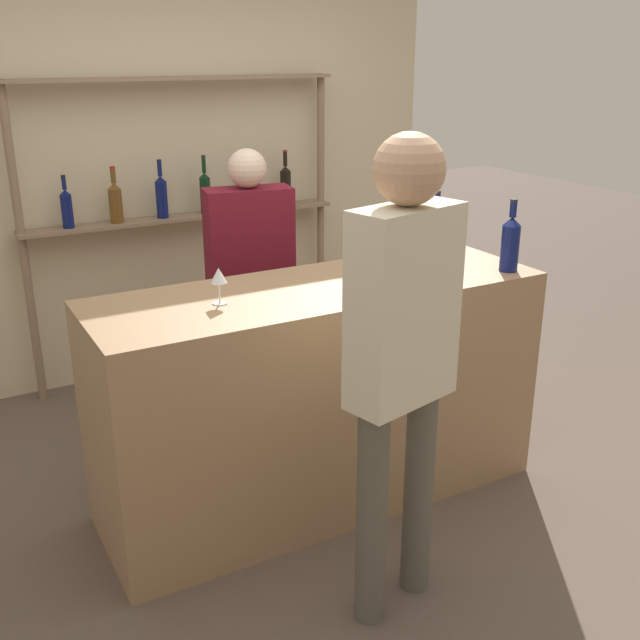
{
  "coord_description": "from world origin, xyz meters",
  "views": [
    {
      "loc": [
        -1.53,
        -2.75,
        2.04
      ],
      "look_at": [
        0.0,
        0.0,
        0.9
      ],
      "focal_mm": 42.0,
      "sensor_mm": 36.0,
      "label": 1
    }
  ],
  "objects_px": {
    "customer_center": "(402,344)",
    "server_behind_counter": "(250,271)",
    "counter_bottle_1": "(510,243)",
    "counter_bottle_2": "(436,232)",
    "wine_glass": "(219,277)",
    "counter_bottle_0": "(416,246)"
  },
  "relations": [
    {
      "from": "customer_center",
      "to": "server_behind_counter",
      "type": "bearing_deg",
      "value": -19.19
    },
    {
      "from": "counter_bottle_1",
      "to": "counter_bottle_2",
      "type": "xyz_separation_m",
      "value": [
        -0.15,
        0.37,
        -0.01
      ]
    },
    {
      "from": "wine_glass",
      "to": "server_behind_counter",
      "type": "xyz_separation_m",
      "value": [
        0.52,
        0.88,
        -0.27
      ]
    },
    {
      "from": "counter_bottle_2",
      "to": "customer_center",
      "type": "relative_size",
      "value": 0.19
    },
    {
      "from": "counter_bottle_0",
      "to": "customer_center",
      "type": "height_order",
      "value": "customer_center"
    },
    {
      "from": "counter_bottle_0",
      "to": "counter_bottle_2",
      "type": "xyz_separation_m",
      "value": [
        0.25,
        0.17,
        0.0
      ]
    },
    {
      "from": "customer_center",
      "to": "counter_bottle_0",
      "type": "bearing_deg",
      "value": -51.91
    },
    {
      "from": "counter_bottle_2",
      "to": "server_behind_counter",
      "type": "relative_size",
      "value": 0.21
    },
    {
      "from": "server_behind_counter",
      "to": "customer_center",
      "type": "distance_m",
      "value": 1.68
    },
    {
      "from": "counter_bottle_1",
      "to": "customer_center",
      "type": "xyz_separation_m",
      "value": [
        -1.01,
        -0.57,
        -0.11
      ]
    },
    {
      "from": "counter_bottle_1",
      "to": "wine_glass",
      "type": "bearing_deg",
      "value": 171.28
    },
    {
      "from": "wine_glass",
      "to": "customer_center",
      "type": "relative_size",
      "value": 0.08
    },
    {
      "from": "counter_bottle_0",
      "to": "customer_center",
      "type": "bearing_deg",
      "value": -128.48
    },
    {
      "from": "counter_bottle_0",
      "to": "counter_bottle_1",
      "type": "bearing_deg",
      "value": -26.21
    },
    {
      "from": "counter_bottle_2",
      "to": "wine_glass",
      "type": "relative_size",
      "value": 2.19
    },
    {
      "from": "counter_bottle_0",
      "to": "counter_bottle_2",
      "type": "relative_size",
      "value": 0.99
    },
    {
      "from": "counter_bottle_1",
      "to": "customer_center",
      "type": "relative_size",
      "value": 0.19
    },
    {
      "from": "server_behind_counter",
      "to": "customer_center",
      "type": "bearing_deg",
      "value": 4.01
    },
    {
      "from": "wine_glass",
      "to": "server_behind_counter",
      "type": "bearing_deg",
      "value": 59.15
    },
    {
      "from": "counter_bottle_2",
      "to": "wine_glass",
      "type": "height_order",
      "value": "counter_bottle_2"
    },
    {
      "from": "counter_bottle_0",
      "to": "counter_bottle_2",
      "type": "distance_m",
      "value": 0.3
    },
    {
      "from": "counter_bottle_0",
      "to": "wine_glass",
      "type": "xyz_separation_m",
      "value": [
        -0.97,
        0.01,
        -0.01
      ]
    }
  ]
}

